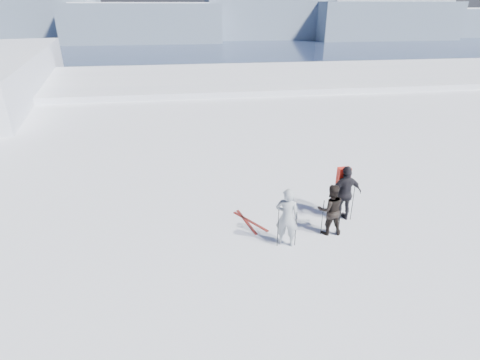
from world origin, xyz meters
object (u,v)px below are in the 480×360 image
object	(u,v)px
skier_grey	(287,217)
skis_loose	(248,222)
skier_pack	(345,194)
skier_dark	(330,210)

from	to	relation	value
skier_grey	skis_loose	distance (m)	1.98
skier_grey	skier_pack	world-z (taller)	skier_pack
skis_loose	skier_pack	bearing A→B (deg)	-4.83
skier_grey	skier_dark	distance (m)	1.61
skis_loose	skier_grey	bearing A→B (deg)	-57.59
skier_grey	skier_dark	size ratio (longest dim) A/B	1.11
skier_grey	skier_dark	bearing A→B (deg)	-141.29
skier_dark	skis_loose	distance (m)	2.82
skier_pack	skis_loose	xyz separation A→B (m)	(-3.29, 0.28, -0.98)
skier_grey	skis_loose	size ratio (longest dim) A/B	1.16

